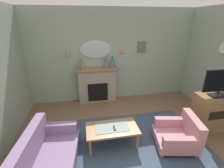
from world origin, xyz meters
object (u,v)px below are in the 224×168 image
wall_sconce_right (123,51)px  tv_flatscreen (221,82)px  fireplace (97,85)px  mantel_vase_right (82,63)px  mantel_vase_left (106,61)px  coffee_table (112,130)px  wall_clock (224,48)px  wall_sconce_left (67,53)px  mantel_vase_centre (113,62)px  tv_remote (114,128)px  wall_mirror (96,50)px  floral_couch (43,161)px  framed_picture (142,47)px  tv_cabinet (212,112)px  armchair_near_fireplace (179,134)px

wall_sconce_right → tv_flatscreen: 2.77m
fireplace → mantel_vase_right: mantel_vase_right is taller
mantel_vase_right → wall_sconce_right: wall_sconce_right is taller
mantel_vase_right → mantel_vase_left: mantel_vase_right is taller
wall_sconce_right → coffee_table: 2.64m
wall_sconce_right → wall_clock: wall_clock is taller
wall_sconce_left → mantel_vase_centre: bearing=-5.1°
mantel_vase_right → tv_remote: size_ratio=2.44×
mantel_vase_centre → wall_mirror: bearing=161.2°
floral_couch → tv_flatscreen: bearing=9.5°
fireplace → mantel_vase_left: mantel_vase_left is taller
wall_sconce_left → framed_picture: (2.35, 0.06, 0.09)m
mantel_vase_left → framed_picture: size_ratio=1.06×
wall_sconce_right → framed_picture: 0.66m
fireplace → wall_mirror: size_ratio=1.42×
fireplace → mantel_vase_centre: size_ratio=3.42×
mantel_vase_left → wall_sconce_left: size_ratio=2.74×
wall_clock → floral_couch: 4.82m
mantel_vase_centre → tv_flatscreen: 2.90m
tv_cabinet → tv_flatscreen: (0.00, -0.02, 0.80)m
floral_couch → armchair_near_fireplace: (2.72, 0.22, -0.01)m
wall_mirror → wall_clock: 3.48m
mantel_vase_left → wall_sconce_left: wall_sconce_left is taller
mantel_vase_right → tv_cabinet: bearing=-31.8°
mantel_vase_centre → wall_sconce_left: 1.39m
mantel_vase_centre → tv_remote: bearing=-99.6°
tv_cabinet → floral_couch: bearing=-170.2°
mantel_vase_centre → framed_picture: size_ratio=1.11×
wall_clock → armchair_near_fireplace: size_ratio=0.32×
mantel_vase_centre → tv_flatscreen: mantel_vase_centre is taller
mantel_vase_left → fireplace: bearing=174.6°
wall_sconce_right → tv_cabinet: (1.80, -2.04, -1.21)m
floral_couch → mantel_vase_centre: bearing=56.6°
wall_clock → tv_cabinet: 1.66m
fireplace → mantel_vase_right: (-0.45, -0.03, 0.77)m
wall_mirror → tv_cabinet: (2.65, -2.09, -1.26)m
tv_flatscreen → mantel_vase_right: bearing=147.9°
tv_cabinet → tv_flatscreen: 0.80m
framed_picture → coffee_table: size_ratio=0.33×
framed_picture → tv_remote: 2.96m
wall_sconce_left → tv_cabinet: 4.23m
wall_sconce_right → tv_remote: 2.63m
wall_sconce_left → framed_picture: framed_picture is taller
tv_cabinet → wall_mirror: bearing=141.7°
mantel_vase_centre → wall_sconce_right: size_ratio=2.84×
fireplace → mantel_vase_right: size_ratio=3.48×
mantel_vase_left → mantel_vase_centre: bearing=0.0°
mantel_vase_left → coffee_table: mantel_vase_left is taller
mantel_vase_right → mantel_vase_left: bearing=-0.0°
coffee_table → tv_flatscreen: bearing=2.9°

